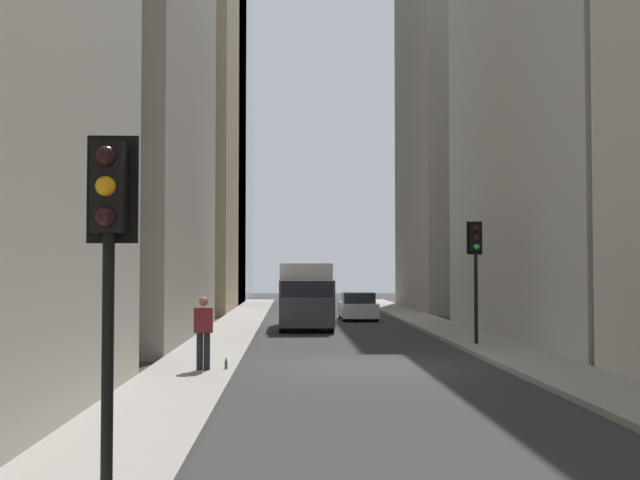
{
  "coord_description": "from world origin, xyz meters",
  "views": [
    {
      "loc": [
        -21.21,
        2.04,
        2.56
      ],
      "look_at": [
        15.32,
        0.72,
        3.94
      ],
      "focal_mm": 44.92,
      "sensor_mm": 36.0,
      "label": 1
    }
  ],
  "objects_px": {
    "sedan_silver": "(358,307)",
    "discarded_bottle": "(226,364)",
    "traffic_light_midblock": "(476,254)",
    "pedestrian": "(203,330)",
    "delivery_truck": "(306,295)",
    "traffic_light_foreground": "(109,233)"
  },
  "relations": [
    {
      "from": "traffic_light_midblock",
      "to": "delivery_truck",
      "type": "bearing_deg",
      "value": 31.52
    },
    {
      "from": "sedan_silver",
      "to": "traffic_light_midblock",
      "type": "relative_size",
      "value": 1.06
    },
    {
      "from": "traffic_light_foreground",
      "to": "discarded_bottle",
      "type": "height_order",
      "value": "traffic_light_foreground"
    },
    {
      "from": "delivery_truck",
      "to": "pedestrian",
      "type": "height_order",
      "value": "delivery_truck"
    },
    {
      "from": "delivery_truck",
      "to": "discarded_bottle",
      "type": "distance_m",
      "value": 15.6
    },
    {
      "from": "traffic_light_midblock",
      "to": "discarded_bottle",
      "type": "xyz_separation_m",
      "value": [
        -6.48,
        7.7,
        -2.86
      ]
    },
    {
      "from": "pedestrian",
      "to": "discarded_bottle",
      "type": "xyz_separation_m",
      "value": [
        0.2,
        -0.54,
        -0.86
      ]
    },
    {
      "from": "delivery_truck",
      "to": "traffic_light_foreground",
      "type": "bearing_deg",
      "value": 174.81
    },
    {
      "from": "delivery_truck",
      "to": "sedan_silver",
      "type": "xyz_separation_m",
      "value": [
        5.95,
        -2.8,
        -0.8
      ]
    },
    {
      "from": "sedan_silver",
      "to": "traffic_light_foreground",
      "type": "height_order",
      "value": "traffic_light_foreground"
    },
    {
      "from": "sedan_silver",
      "to": "traffic_light_midblock",
      "type": "distance_m",
      "value": 15.29
    },
    {
      "from": "traffic_light_midblock",
      "to": "pedestrian",
      "type": "relative_size",
      "value": 2.28
    },
    {
      "from": "pedestrian",
      "to": "discarded_bottle",
      "type": "distance_m",
      "value": 1.03
    },
    {
      "from": "pedestrian",
      "to": "sedan_silver",
      "type": "bearing_deg",
      "value": -14.5
    },
    {
      "from": "sedan_silver",
      "to": "discarded_bottle",
      "type": "distance_m",
      "value": 21.93
    },
    {
      "from": "traffic_light_midblock",
      "to": "pedestrian",
      "type": "distance_m",
      "value": 10.79
    },
    {
      "from": "delivery_truck",
      "to": "traffic_light_foreground",
      "type": "distance_m",
      "value": 27.25
    },
    {
      "from": "delivery_truck",
      "to": "traffic_light_foreground",
      "type": "height_order",
      "value": "traffic_light_foreground"
    },
    {
      "from": "delivery_truck",
      "to": "traffic_light_foreground",
      "type": "relative_size",
      "value": 1.7
    },
    {
      "from": "traffic_light_foreground",
      "to": "delivery_truck",
      "type": "bearing_deg",
      "value": -5.19
    },
    {
      "from": "traffic_light_midblock",
      "to": "discarded_bottle",
      "type": "height_order",
      "value": "traffic_light_midblock"
    },
    {
      "from": "traffic_light_midblock",
      "to": "pedestrian",
      "type": "xyz_separation_m",
      "value": [
        -6.68,
        8.23,
        -2.0
      ]
    }
  ]
}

